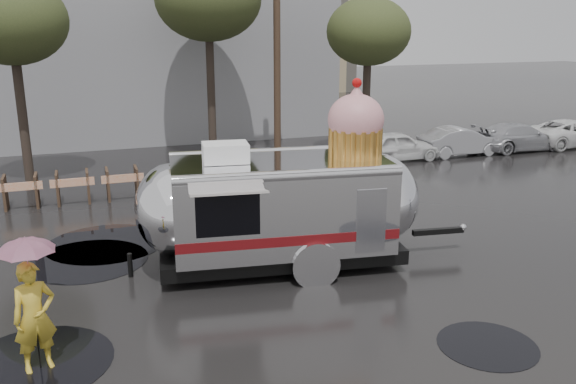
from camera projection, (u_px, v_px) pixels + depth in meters
name	position (u px, v px, depth m)	size (l,w,h in m)	color
ground	(379.00, 316.00, 11.84)	(120.00, 120.00, 0.00)	black
puddles	(161.00, 267.00, 14.14)	(9.68, 9.90, 0.01)	black
grey_building	(92.00, 0.00, 30.63)	(22.00, 12.00, 13.00)	gray
utility_pole	(277.00, 44.00, 24.10)	(1.60, 0.28, 9.00)	#473323
tree_left	(11.00, 22.00, 19.96)	(3.64, 3.64, 6.95)	#382D26
tree_right	(368.00, 33.00, 24.17)	(3.36, 3.36, 6.42)	#382D26
barricade_row	(73.00, 187.00, 19.01)	(4.30, 0.80, 1.00)	#473323
parked_cars	(496.00, 136.00, 26.26)	(13.20, 1.90, 1.50)	silver
airstream_trailer	(284.00, 202.00, 13.91)	(8.11, 3.40, 4.39)	silver
person_left	(34.00, 317.00, 9.81)	(0.67, 0.45, 1.87)	gold
umbrella_pink	(27.00, 259.00, 9.54)	(1.11, 1.11, 2.31)	pink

